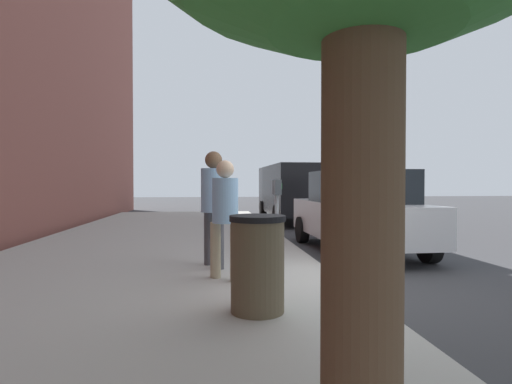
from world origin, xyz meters
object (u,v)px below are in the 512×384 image
(parked_sedan_near, at_px, (357,211))
(trash_bin, at_px, (257,263))
(pedestrian_bystander, at_px, (225,210))
(parked_van_far, at_px, (294,190))
(parking_meter, at_px, (277,203))
(pedestrian_at_meter, at_px, (214,198))

(parked_sedan_near, distance_m, trash_bin, 5.12)
(pedestrian_bystander, distance_m, parked_van_far, 10.16)
(parking_meter, relative_size, parked_van_far, 0.27)
(pedestrian_bystander, xyz_separation_m, trash_bin, (-1.48, -0.28, -0.46))
(pedestrian_at_meter, height_order, pedestrian_bystander, pedestrian_at_meter)
(trash_bin, bearing_deg, parked_sedan_near, -31.90)
(pedestrian_bystander, relative_size, parked_sedan_near, 0.38)
(parking_meter, height_order, trash_bin, parking_meter)
(pedestrian_at_meter, xyz_separation_m, trash_bin, (-2.36, -0.44, -0.61))
(parking_meter, distance_m, pedestrian_at_meter, 1.14)
(parked_van_far, height_order, trash_bin, parked_van_far)
(pedestrian_bystander, relative_size, parked_van_far, 0.32)
(parked_sedan_near, height_order, trash_bin, parked_sedan_near)
(parking_meter, bearing_deg, parked_van_far, -13.60)
(parking_meter, relative_size, pedestrian_bystander, 0.84)
(parking_meter, relative_size, pedestrian_at_meter, 0.76)
(pedestrian_at_meter, xyz_separation_m, parked_sedan_near, (1.99, -3.14, -0.37))
(parked_sedan_near, relative_size, parked_van_far, 0.85)
(parking_meter, bearing_deg, trash_bin, 166.49)
(pedestrian_at_meter, relative_size, parked_sedan_near, 0.42)
(pedestrian_bystander, bearing_deg, parked_van_far, 24.55)
(parking_meter, distance_m, trash_bin, 2.82)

